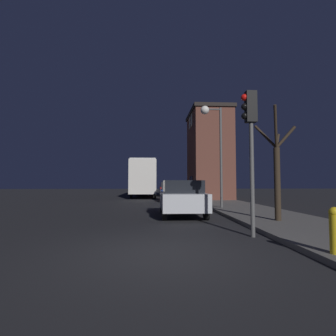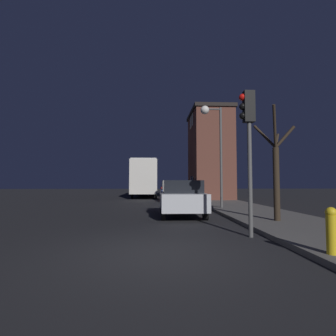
% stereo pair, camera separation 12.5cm
% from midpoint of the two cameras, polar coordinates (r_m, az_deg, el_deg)
% --- Properties ---
extents(ground_plane, '(120.00, 120.00, 0.00)m').
position_cam_midpoint_polar(ground_plane, '(5.87, -1.63, -18.15)').
color(ground_plane, black).
extents(brick_building, '(3.46, 5.68, 7.84)m').
position_cam_midpoint_polar(brick_building, '(23.93, 9.18, 2.96)').
color(brick_building, brown).
rests_on(brick_building, sidewalk).
extents(streetlamp, '(1.21, 0.49, 5.75)m').
position_cam_midpoint_polar(streetlamp, '(15.16, 9.95, 7.71)').
color(streetlamp, '#4C4C4C').
rests_on(streetlamp, sidewalk).
extents(traffic_light, '(0.43, 0.24, 4.14)m').
position_cam_midpoint_polar(traffic_light, '(7.87, 17.48, 7.63)').
color(traffic_light, '#4C4C4C').
rests_on(traffic_light, ground).
extents(bare_tree, '(1.37, 1.36, 4.12)m').
position_cam_midpoint_polar(bare_tree, '(10.44, 22.80, -0.48)').
color(bare_tree, '#2D2319').
rests_on(bare_tree, sidewalk).
extents(bus, '(2.52, 11.25, 3.79)m').
position_cam_midpoint_polar(bus, '(29.13, -4.78, -1.78)').
color(bus, beige).
rests_on(bus, ground).
extents(car_near_lane, '(1.88, 4.02, 1.62)m').
position_cam_midpoint_polar(car_near_lane, '(11.94, 3.23, -6.42)').
color(car_near_lane, '#B7BABF').
rests_on(car_near_lane, ground).
extents(car_mid_lane, '(1.74, 4.24, 1.53)m').
position_cam_midpoint_polar(car_mid_lane, '(21.90, 0.95, -5.15)').
color(car_mid_lane, navy).
rests_on(car_mid_lane, ground).
extents(car_far_lane, '(1.81, 4.19, 1.59)m').
position_cam_midpoint_polar(car_far_lane, '(30.09, 0.33, -4.54)').
color(car_far_lane, '#B21E19').
rests_on(car_far_lane, ground).
extents(fire_hydrant, '(0.21, 0.21, 0.91)m').
position_cam_midpoint_polar(fire_hydrant, '(6.12, 32.56, -11.20)').
color(fire_hydrant, gold).
rests_on(fire_hydrant, sidewalk).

